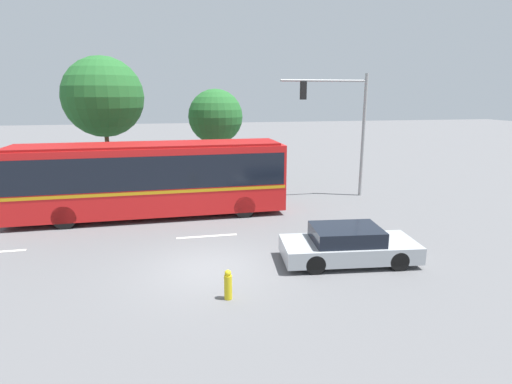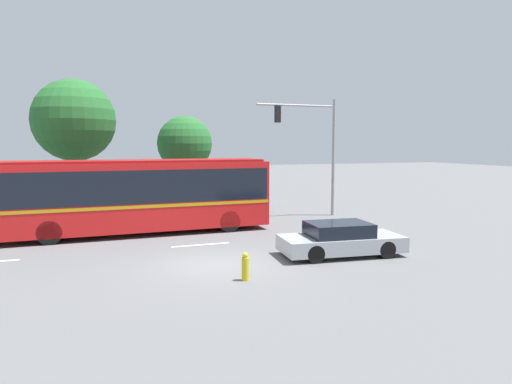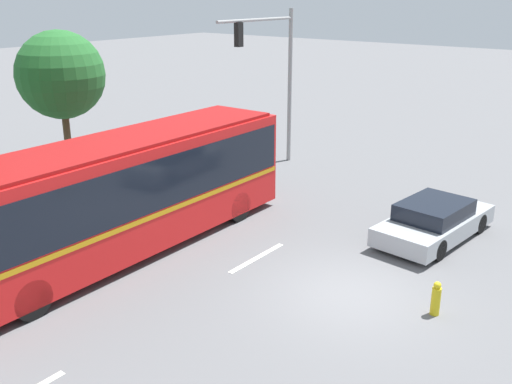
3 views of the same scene
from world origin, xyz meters
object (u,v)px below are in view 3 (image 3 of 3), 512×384
(sedan_foreground, at_px, (434,221))
(traffic_light_pole, at_px, (275,66))
(city_bus, at_px, (114,192))
(street_tree_centre, at_px, (61,75))
(fire_hydrant, at_px, (436,299))

(sedan_foreground, relative_size, traffic_light_pole, 0.70)
(sedan_foreground, bearing_deg, city_bus, 140.41)
(city_bus, height_order, street_tree_centre, street_tree_centre)
(fire_hydrant, bearing_deg, city_bus, 105.76)
(sedan_foreground, height_order, street_tree_centre, street_tree_centre)
(street_tree_centre, bearing_deg, city_bus, -116.35)
(city_bus, bearing_deg, fire_hydrant, -75.02)
(traffic_light_pole, distance_m, fire_hydrant, 13.52)
(city_bus, relative_size, fire_hydrant, 14.29)
(city_bus, distance_m, sedan_foreground, 9.64)
(sedan_foreground, bearing_deg, traffic_light_pole, 73.90)
(sedan_foreground, distance_m, fire_hydrant, 4.65)
(sedan_foreground, xyz_separation_m, fire_hydrant, (-4.30, -1.77, -0.17))
(sedan_foreground, height_order, traffic_light_pole, traffic_light_pole)
(fire_hydrant, bearing_deg, traffic_light_pole, 53.27)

